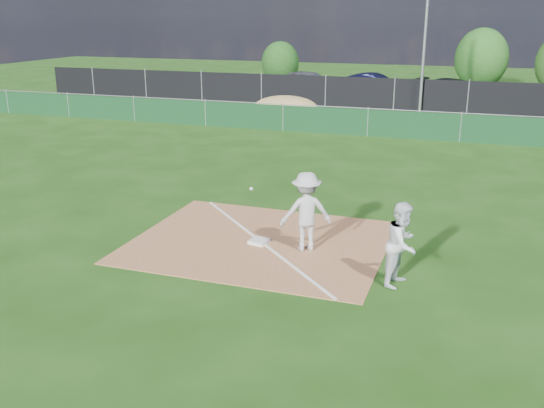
{
  "coord_description": "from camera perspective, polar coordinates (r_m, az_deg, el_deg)",
  "views": [
    {
      "loc": [
        4.78,
        -11.89,
        5.32
      ],
      "look_at": [
        0.3,
        1.0,
        1.0
      ],
      "focal_mm": 40.0,
      "sensor_mm": 36.0,
      "label": 1
    }
  ],
  "objects": [
    {
      "name": "light_pole",
      "position": [
        34.77,
        14.19,
        14.88
      ],
      "size": [
        0.16,
        0.16,
        8.0
      ],
      "primitive_type": "cylinder",
      "color": "slate",
      "rests_on": "ground"
    },
    {
      "name": "car_mid",
      "position": [
        40.65,
        9.53,
        10.93
      ],
      "size": [
        4.95,
        2.53,
        1.56
      ],
      "primitive_type": "imported",
      "rotation": [
        0.0,
        0.0,
        1.38
      ],
      "color": "black",
      "rests_on": "parking_lot"
    },
    {
      "name": "ground",
      "position": [
        23.03,
        6.65,
        4.09
      ],
      "size": [
        90.0,
        90.0,
        0.0
      ],
      "primitive_type": "plane",
      "color": "#18400D",
      "rests_on": "ground"
    },
    {
      "name": "black_fence",
      "position": [
        35.49,
        11.42,
        10.07
      ],
      "size": [
        46.0,
        0.04,
        1.8
      ],
      "primitive_type": "cube",
      "color": "black",
      "rests_on": "ground"
    },
    {
      "name": "infield_dirt",
      "position": [
        14.74,
        -1.12,
        -3.55
      ],
      "size": [
        6.0,
        5.0,
        0.02
      ],
      "primitive_type": "cube",
      "color": "#99623D",
      "rests_on": "ground"
    },
    {
      "name": "foul_line",
      "position": [
        14.73,
        -1.12,
        -3.5
      ],
      "size": [
        5.01,
        5.01,
        0.01
      ],
      "primitive_type": "cube",
      "rotation": [
        0.0,
        0.0,
        0.79
      ],
      "color": "white",
      "rests_on": "infield_dirt"
    },
    {
      "name": "car_right",
      "position": [
        39.58,
        16.95,
        10.15
      ],
      "size": [
        5.3,
        3.38,
        1.43
      ],
      "primitive_type": "imported",
      "rotation": [
        0.0,
        0.0,
        1.27
      ],
      "color": "black",
      "rests_on": "parking_lot"
    },
    {
      "name": "runner",
      "position": [
        12.48,
        12.17,
        -3.7
      ],
      "size": [
        0.85,
        0.99,
        1.75
      ],
      "primitive_type": "imported",
      "rotation": [
        0.0,
        0.0,
        1.32
      ],
      "color": "silver",
      "rests_on": "ground"
    },
    {
      "name": "parking_lot",
      "position": [
        40.53,
        12.37,
        9.63
      ],
      "size": [
        46.0,
        9.0,
        0.01
      ],
      "primitive_type": "cube",
      "color": "black",
      "rests_on": "ground"
    },
    {
      "name": "tree_mid",
      "position": [
        46.29,
        19.11,
        12.81
      ],
      "size": [
        3.67,
        3.67,
        4.35
      ],
      "color": "#382316",
      "rests_on": "ground"
    },
    {
      "name": "tree_left",
      "position": [
        46.5,
        0.78,
        13.11
      ],
      "size": [
        2.8,
        2.8,
        3.33
      ],
      "color": "#382316",
      "rests_on": "ground"
    },
    {
      "name": "play_at_first",
      "position": [
        13.96,
        3.23,
        -0.71
      ],
      "size": [
        2.12,
        1.18,
        1.86
      ],
      "color": "silver",
      "rests_on": "infield_dirt"
    },
    {
      "name": "dirt_mound",
      "position": [
        32.28,
        1.3,
        9.12
      ],
      "size": [
        3.38,
        2.6,
        1.17
      ],
      "primitive_type": "ellipsoid",
      "color": "#A1884E",
      "rests_on": "ground"
    },
    {
      "name": "first_base",
      "position": [
        14.6,
        -1.21,
        -3.54
      ],
      "size": [
        0.49,
        0.49,
        0.09
      ],
      "primitive_type": "cube",
      "rotation": [
        0.0,
        0.0,
        -0.21
      ],
      "color": "silver",
      "rests_on": "infield_dirt"
    },
    {
      "name": "green_fence",
      "position": [
        27.72,
        9.0,
        7.54
      ],
      "size": [
        44.0,
        0.05,
        1.2
      ],
      "primitive_type": "cube",
      "color": "black",
      "rests_on": "ground"
    },
    {
      "name": "car_left",
      "position": [
        41.62,
        3.47,
        11.34
      ],
      "size": [
        5.16,
        3.22,
        1.64
      ],
      "primitive_type": "imported",
      "rotation": [
        0.0,
        0.0,
        1.28
      ],
      "color": "#AEB0B6",
      "rests_on": "parking_lot"
    }
  ]
}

